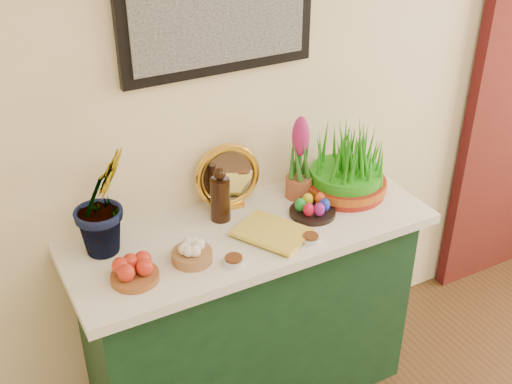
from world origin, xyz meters
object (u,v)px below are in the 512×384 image
at_px(hyacinth_green, 100,185).
at_px(mirror, 228,177).
at_px(sideboard, 250,320).
at_px(book, 258,245).
at_px(wheatgrass_sabzeh, 347,166).

height_order(hyacinth_green, mirror, hyacinth_green).
bearing_deg(sideboard, mirror, 90.93).
height_order(book, wheatgrass_sabzeh, wheatgrass_sabzeh).
distance_m(sideboard, wheatgrass_sabzeh, 0.75).
height_order(hyacinth_green, wheatgrass_sabzeh, hyacinth_green).
bearing_deg(wheatgrass_sabzeh, hyacinth_green, 175.96).
relative_size(mirror, book, 1.07).
bearing_deg(book, wheatgrass_sabzeh, -8.91).
height_order(sideboard, mirror, mirror).
xyz_separation_m(hyacinth_green, mirror, (0.51, 0.06, -0.13)).
relative_size(hyacinth_green, mirror, 1.92).
bearing_deg(book, mirror, 54.39).
bearing_deg(wheatgrass_sabzeh, mirror, 164.46).
distance_m(book, wheatgrass_sabzeh, 0.55).
xyz_separation_m(hyacinth_green, book, (0.47, -0.26, -0.24)).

